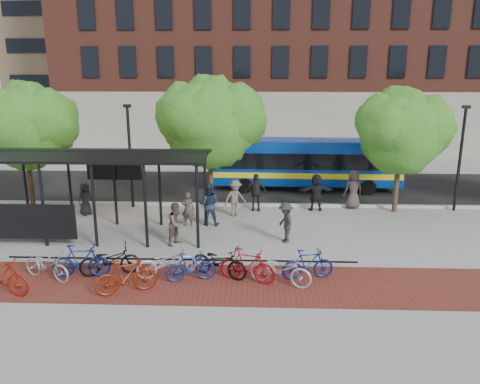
{
  "coord_description": "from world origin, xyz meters",
  "views": [
    {
      "loc": [
        -0.71,
        -18.88,
        6.76
      ],
      "look_at": [
        -1.46,
        0.69,
        1.6
      ],
      "focal_mm": 35.0,
      "sensor_mm": 36.0,
      "label": 1
    }
  ],
  "objects_px": {
    "bike_4": "(110,260)",
    "pedestrian_9": "(285,222)",
    "tree_c": "(403,129)",
    "pedestrian_6": "(353,189)",
    "pedestrian_3": "(235,198)",
    "bus_shelter": "(75,164)",
    "tree_b": "(212,119)",
    "bike_7": "(191,267)",
    "bike_9": "(247,265)",
    "bike_1": "(0,276)",
    "bike_3": "(81,261)",
    "bike_6": "(167,262)",
    "pedestrian_1": "(188,209)",
    "pedestrian_4": "(256,192)",
    "bike_2": "(47,265)",
    "bike_11": "(308,264)",
    "bike_5": "(126,276)",
    "pedestrian_8": "(177,224)",
    "lamp_post_left": "(130,153)",
    "bike_8": "(219,262)",
    "bus": "(305,161)",
    "pedestrian_2": "(209,204)",
    "bike_10": "(280,269)",
    "tree_a": "(26,123)",
    "pedestrian_0": "(85,199)",
    "lamp_post_right": "(460,156)",
    "pedestrian_5": "(316,192)"
  },
  "relations": [
    {
      "from": "bike_6",
      "to": "pedestrian_6",
      "type": "bearing_deg",
      "value": -63.06
    },
    {
      "from": "tree_c",
      "to": "bike_3",
      "type": "bearing_deg",
      "value": -147.62
    },
    {
      "from": "bike_5",
      "to": "pedestrian_6",
      "type": "height_order",
      "value": "pedestrian_6"
    },
    {
      "from": "bike_3",
      "to": "bike_9",
      "type": "relative_size",
      "value": 1.01
    },
    {
      "from": "bus",
      "to": "bike_2",
      "type": "relative_size",
      "value": 5.58
    },
    {
      "from": "bus",
      "to": "pedestrian_1",
      "type": "relative_size",
      "value": 6.88
    },
    {
      "from": "bike_3",
      "to": "bike_10",
      "type": "relative_size",
      "value": 0.93
    },
    {
      "from": "bike_3",
      "to": "bus",
      "type": "bearing_deg",
      "value": -40.3
    },
    {
      "from": "pedestrian_1",
      "to": "tree_a",
      "type": "bearing_deg",
      "value": -13.76
    },
    {
      "from": "bike_6",
      "to": "bike_9",
      "type": "bearing_deg",
      "value": -116.1
    },
    {
      "from": "bus_shelter",
      "to": "pedestrian_4",
      "type": "xyz_separation_m",
      "value": [
        7.34,
        3.74,
        -2.07
      ]
    },
    {
      "from": "bike_6",
      "to": "pedestrian_9",
      "type": "bearing_deg",
      "value": -70.29
    },
    {
      "from": "tree_b",
      "to": "bike_1",
      "type": "xyz_separation_m",
      "value": [
        -5.67,
        -9.32,
        -3.86
      ]
    },
    {
      "from": "pedestrian_1",
      "to": "pedestrian_4",
      "type": "bearing_deg",
      "value": -136.24
    },
    {
      "from": "tree_c",
      "to": "pedestrian_6",
      "type": "distance_m",
      "value": 3.72
    },
    {
      "from": "bus_shelter",
      "to": "tree_b",
      "type": "xyz_separation_m",
      "value": [
        5.23,
        3.83,
        1.46
      ]
    },
    {
      "from": "bike_5",
      "to": "pedestrian_8",
      "type": "height_order",
      "value": "pedestrian_8"
    },
    {
      "from": "bike_5",
      "to": "bus",
      "type": "bearing_deg",
      "value": -49.82
    },
    {
      "from": "bike_7",
      "to": "bike_9",
      "type": "xyz_separation_m",
      "value": [
        1.86,
        0.01,
        0.08
      ]
    },
    {
      "from": "pedestrian_0",
      "to": "pedestrian_8",
      "type": "xyz_separation_m",
      "value": [
        5.01,
        -3.74,
        0.07
      ]
    },
    {
      "from": "tree_b",
      "to": "bike_5",
      "type": "bearing_deg",
      "value": -101.42
    },
    {
      "from": "bus",
      "to": "bike_4",
      "type": "xyz_separation_m",
      "value": [
        -7.68,
        -12.05,
        -1.12
      ]
    },
    {
      "from": "bike_4",
      "to": "tree_c",
      "type": "bearing_deg",
      "value": -72.15
    },
    {
      "from": "bike_1",
      "to": "lamp_post_right",
      "type": "bearing_deg",
      "value": -49.21
    },
    {
      "from": "bike_11",
      "to": "pedestrian_4",
      "type": "relative_size",
      "value": 0.94
    },
    {
      "from": "bike_9",
      "to": "bus_shelter",
      "type": "bearing_deg",
      "value": 77.53
    },
    {
      "from": "bike_1",
      "to": "pedestrian_3",
      "type": "height_order",
      "value": "pedestrian_3"
    },
    {
      "from": "bike_9",
      "to": "pedestrian_6",
      "type": "xyz_separation_m",
      "value": [
        5.07,
        8.59,
        0.4
      ]
    },
    {
      "from": "pedestrian_5",
      "to": "pedestrian_9",
      "type": "distance_m",
      "value": 4.77
    },
    {
      "from": "lamp_post_left",
      "to": "bike_8",
      "type": "xyz_separation_m",
      "value": [
        5.03,
        -8.03,
        -2.21
      ]
    },
    {
      "from": "bike_4",
      "to": "pedestrian_9",
      "type": "bearing_deg",
      "value": -76.7
    },
    {
      "from": "pedestrian_2",
      "to": "tree_a",
      "type": "bearing_deg",
      "value": -14.99
    },
    {
      "from": "bike_2",
      "to": "bike_9",
      "type": "height_order",
      "value": "bike_9"
    },
    {
      "from": "bike_5",
      "to": "bus_shelter",
      "type": "bearing_deg",
      "value": 9.74
    },
    {
      "from": "bike_6",
      "to": "bike_3",
      "type": "bearing_deg",
      "value": 73.46
    },
    {
      "from": "bus_shelter",
      "to": "tree_b",
      "type": "bearing_deg",
      "value": 36.21
    },
    {
      "from": "lamp_post_left",
      "to": "bike_3",
      "type": "relative_size",
      "value": 2.66
    },
    {
      "from": "bike_3",
      "to": "pedestrian_0",
      "type": "bearing_deg",
      "value": 13.37
    },
    {
      "from": "bike_1",
      "to": "bike_10",
      "type": "height_order",
      "value": "bike_1"
    },
    {
      "from": "lamp_post_left",
      "to": "pedestrian_1",
      "type": "bearing_deg",
      "value": -41.24
    },
    {
      "from": "bike_10",
      "to": "pedestrian_2",
      "type": "bearing_deg",
      "value": 45.57
    },
    {
      "from": "bike_7",
      "to": "pedestrian_2",
      "type": "xyz_separation_m",
      "value": [
        0.02,
        5.75,
        0.46
      ]
    },
    {
      "from": "bus_shelter",
      "to": "bike_4",
      "type": "bearing_deg",
      "value": -57.97
    },
    {
      "from": "bike_2",
      "to": "bike_11",
      "type": "height_order",
      "value": "bike_11"
    },
    {
      "from": "bike_6",
      "to": "pedestrian_9",
      "type": "distance_m",
      "value": 5.39
    },
    {
      "from": "pedestrian_6",
      "to": "bike_2",
      "type": "bearing_deg",
      "value": 21.08
    },
    {
      "from": "pedestrian_3",
      "to": "pedestrian_9",
      "type": "bearing_deg",
      "value": -89.08
    },
    {
      "from": "bike_1",
      "to": "bike_3",
      "type": "bearing_deg",
      "value": -44.96
    },
    {
      "from": "bike_4",
      "to": "bike_5",
      "type": "xyz_separation_m",
      "value": [
        0.91,
        -1.32,
        0.04
      ]
    },
    {
      "from": "bike_4",
      "to": "pedestrian_8",
      "type": "relative_size",
      "value": 1.18
    }
  ]
}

